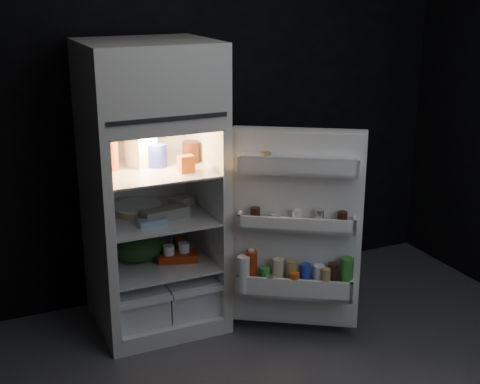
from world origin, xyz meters
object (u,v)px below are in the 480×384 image
fridge_door (296,236)px  refrigerator (151,178)px  yogurt_tray (178,257)px  egg_carton (165,214)px  milk_jug (141,146)px

fridge_door → refrigerator: bearing=140.1°
yogurt_tray → fridge_door: bearing=-24.5°
refrigerator → fridge_door: refrigerator is taller
refrigerator → egg_carton: (0.04, -0.13, -0.19)m
refrigerator → egg_carton: bearing=-72.3°
milk_jug → yogurt_tray: bearing=-63.2°
milk_jug → yogurt_tray: milk_jug is taller
yogurt_tray → egg_carton: bearing=-142.5°
fridge_door → yogurt_tray: bearing=139.5°
refrigerator → milk_jug: size_ratio=7.42×
refrigerator → milk_jug: refrigerator is taller
fridge_door → egg_carton: fridge_door is taller
egg_carton → yogurt_tray: size_ratio=1.15×
refrigerator → yogurt_tray: 0.53m
fridge_door → yogurt_tray: (-0.57, 0.49, -0.22)m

